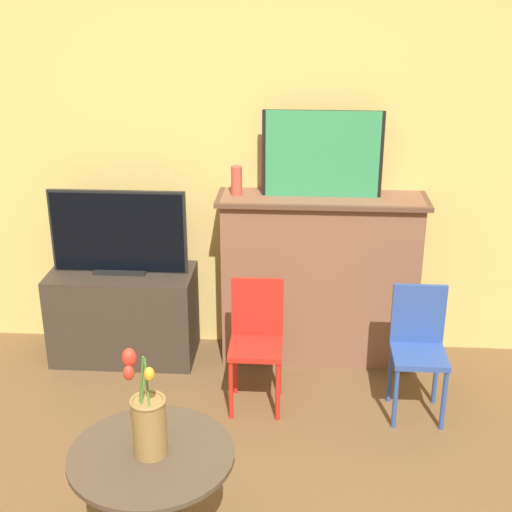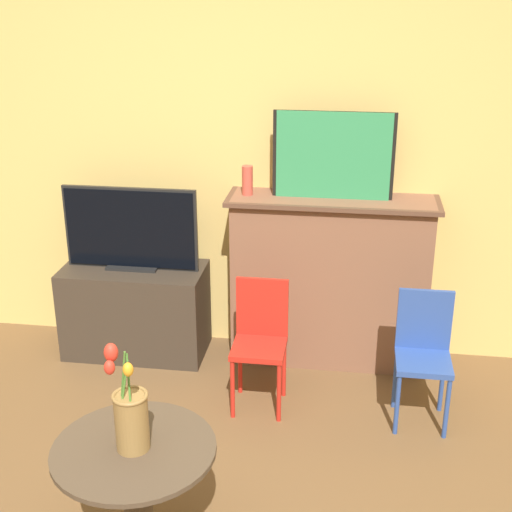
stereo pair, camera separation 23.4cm
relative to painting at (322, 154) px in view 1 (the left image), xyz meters
name	(u,v)px [view 1 (the left image)]	position (x,y,z in m)	size (l,w,h in m)	color
wall_back	(233,129)	(-0.51, 0.18, 0.09)	(8.00, 0.06, 2.70)	#E0BC66
fireplace_mantel	(319,277)	(0.01, -0.01, -0.73)	(1.19, 0.35, 1.01)	brown
painting	(322,154)	(0.00, 0.00, 0.00)	(0.67, 0.03, 0.48)	black
mantel_candle	(237,181)	(-0.48, -0.01, -0.16)	(0.06, 0.06, 0.17)	#CC4C3D
tv_stand	(124,314)	(-1.16, -0.08, -0.98)	(0.85, 0.42, 0.55)	#382D23
tv_monitor	(118,233)	(-1.16, -0.07, -0.46)	(0.79, 0.12, 0.49)	black
chair_red	(256,335)	(-0.33, -0.53, -0.85)	(0.28, 0.28, 0.70)	red
chair_blue	(418,343)	(0.51, -0.56, -0.85)	(0.28, 0.28, 0.70)	#2D4C99
side_table	(154,495)	(-0.64, -1.74, -0.90)	(0.61, 0.61, 0.55)	#4C3D2D
vase_tulips	(148,420)	(-0.64, -1.75, -0.56)	(0.14, 0.17, 0.44)	olive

